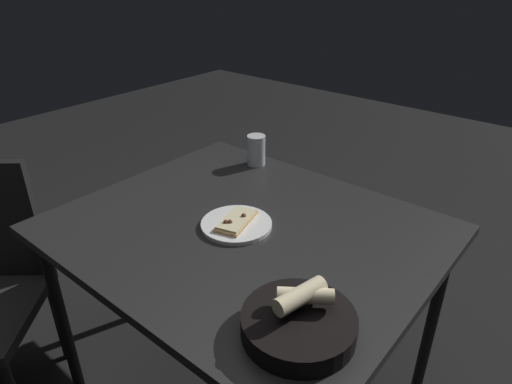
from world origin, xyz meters
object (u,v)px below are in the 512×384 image
(bread_basket, at_px, (299,321))
(pizza_plate, at_px, (236,223))
(beer_glass, at_px, (256,151))
(dining_table, at_px, (245,243))

(bread_basket, bearing_deg, pizza_plate, -30.98)
(pizza_plate, bearing_deg, beer_glass, -57.67)
(pizza_plate, height_order, beer_glass, beer_glass)
(dining_table, height_order, beer_glass, beer_glass)
(beer_glass, bearing_deg, dining_table, 125.53)
(dining_table, distance_m, beer_glass, 0.49)
(dining_table, distance_m, bread_basket, 0.48)
(pizza_plate, relative_size, bread_basket, 0.86)
(bread_basket, distance_m, beer_glass, 0.93)
(dining_table, xyz_separation_m, bread_basket, (-0.39, 0.26, 0.09))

